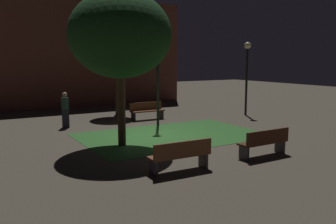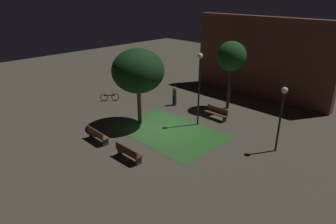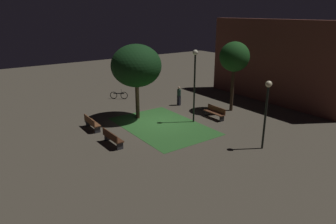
# 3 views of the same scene
# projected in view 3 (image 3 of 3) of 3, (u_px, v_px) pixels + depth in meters

# --- Properties ---
(ground_plane) EXTENTS (60.00, 60.00, 0.00)m
(ground_plane) POSITION_uv_depth(u_px,v_px,m) (161.00, 122.00, 21.85)
(ground_plane) COLOR #4C4438
(grass_lawn) EXTENTS (7.29, 4.85, 0.01)m
(grass_lawn) POSITION_uv_depth(u_px,v_px,m) (163.00, 126.00, 21.14)
(grass_lawn) COLOR #2D6028
(grass_lawn) RESTS_ON ground
(bench_front_left) EXTENTS (1.81, 0.52, 0.88)m
(bench_front_left) POSITION_uv_depth(u_px,v_px,m) (91.00, 123.00, 20.41)
(bench_front_left) COLOR brown
(bench_front_left) RESTS_ON ground
(bench_by_lamp) EXTENTS (1.81, 0.52, 0.88)m
(bench_by_lamp) POSITION_uv_depth(u_px,v_px,m) (112.00, 138.00, 17.98)
(bench_by_lamp) COLOR #422314
(bench_by_lamp) RESTS_ON ground
(bench_lawn_edge) EXTENTS (1.80, 0.48, 0.88)m
(bench_lawn_edge) POSITION_uv_depth(u_px,v_px,m) (215.00, 112.00, 22.53)
(bench_lawn_edge) COLOR brown
(bench_lawn_edge) RESTS_ON ground
(tree_left_canopy) EXTENTS (2.27, 2.27, 5.40)m
(tree_left_canopy) POSITION_uv_depth(u_px,v_px,m) (234.00, 57.00, 23.16)
(tree_left_canopy) COLOR #38281C
(tree_left_canopy) RESTS_ON ground
(tree_lawn_side) EXTENTS (3.57, 3.57, 5.41)m
(tree_lawn_side) POSITION_uv_depth(u_px,v_px,m) (136.00, 66.00, 21.50)
(tree_lawn_side) COLOR #423021
(tree_lawn_side) RESTS_ON ground
(lamp_post_plaza_east) EXTENTS (0.36, 0.36, 3.99)m
(lamp_post_plaza_east) POSITION_uv_depth(u_px,v_px,m) (267.00, 103.00, 16.85)
(lamp_post_plaza_east) COLOR black
(lamp_post_plaza_east) RESTS_ON ground
(lamp_post_plaza_west) EXTENTS (0.36, 0.36, 5.11)m
(lamp_post_plaza_west) POSITION_uv_depth(u_px,v_px,m) (195.00, 75.00, 20.88)
(lamp_post_plaza_west) COLOR black
(lamp_post_plaza_west) RESTS_ON ground
(bicycle) EXTENTS (1.08, 1.29, 0.93)m
(bicycle) POSITION_uv_depth(u_px,v_px,m) (119.00, 95.00, 27.58)
(bicycle) COLOR black
(bicycle) RESTS_ON ground
(pedestrian) EXTENTS (0.32, 0.32, 1.61)m
(pedestrian) POSITION_uv_depth(u_px,v_px,m) (179.00, 95.00, 25.58)
(pedestrian) COLOR black
(pedestrian) RESTS_ON ground
(building_wall_backdrop) EXTENTS (12.83, 0.80, 6.95)m
(building_wall_backdrop) POSITION_uv_depth(u_px,v_px,m) (271.00, 62.00, 25.86)
(building_wall_backdrop) COLOR brown
(building_wall_backdrop) RESTS_ON ground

